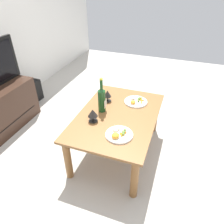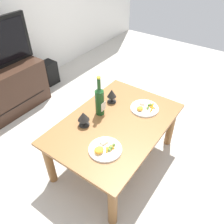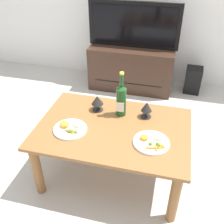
{
  "view_description": "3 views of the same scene",
  "coord_description": "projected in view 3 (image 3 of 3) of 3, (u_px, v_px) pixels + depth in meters",
  "views": [
    {
      "loc": [
        -1.67,
        -0.53,
        1.71
      ],
      "look_at": [
        -0.04,
        0.04,
        0.54
      ],
      "focal_mm": 33.83,
      "sensor_mm": 36.0,
      "label": 1
    },
    {
      "loc": [
        -1.17,
        -0.79,
        1.74
      ],
      "look_at": [
        -0.01,
        0.03,
        0.59
      ],
      "focal_mm": 36.03,
      "sensor_mm": 36.0,
      "label": 2
    },
    {
      "loc": [
        0.37,
        -1.5,
        1.69
      ],
      "look_at": [
        -0.03,
        0.07,
        0.57
      ],
      "focal_mm": 42.13,
      "sensor_mm": 36.0,
      "label": 3
    }
  ],
  "objects": [
    {
      "name": "tv_stand",
      "position": [
        132.0,
        67.0,
        3.33
      ],
      "size": [
        1.03,
        0.48,
        0.54
      ],
      "color": "#382319",
      "rests_on": "ground_plane"
    },
    {
      "name": "goblet_right",
      "position": [
        147.0,
        107.0,
        2.02
      ],
      "size": [
        0.08,
        0.08,
        0.13
      ],
      "color": "black",
      "rests_on": "dining_table"
    },
    {
      "name": "wine_bottle",
      "position": [
        121.0,
        99.0,
        2.01
      ],
      "size": [
        0.08,
        0.08,
        0.37
      ],
      "color": "#19471E",
      "rests_on": "dining_table"
    },
    {
      "name": "floor_speaker",
      "position": [
        193.0,
        80.0,
        3.27
      ],
      "size": [
        0.2,
        0.2,
        0.32
      ],
      "primitive_type": "cube",
      "rotation": [
        0.0,
        0.0,
        -0.05
      ],
      "color": "black",
      "rests_on": "ground_plane"
    },
    {
      "name": "dinner_plate_right",
      "position": [
        151.0,
        142.0,
        1.8
      ],
      "size": [
        0.25,
        0.25,
        0.05
      ],
      "color": "white",
      "rests_on": "dining_table"
    },
    {
      "name": "tv_screen",
      "position": [
        134.0,
        25.0,
        3.03
      ],
      "size": [
        1.07,
        0.05,
        0.52
      ],
      "color": "black",
      "rests_on": "tv_stand"
    },
    {
      "name": "dining_table",
      "position": [
        113.0,
        136.0,
        2.01
      ],
      "size": [
        1.13,
        0.78,
        0.49
      ],
      "color": "brown",
      "rests_on": "ground_plane"
    },
    {
      "name": "ground_plane",
      "position": [
        113.0,
        172.0,
        2.24
      ],
      "size": [
        6.4,
        6.4,
        0.0
      ],
      "primitive_type": "plane",
      "color": "#B7B2A8"
    },
    {
      "name": "dinner_plate_left",
      "position": [
        70.0,
        128.0,
        1.92
      ],
      "size": [
        0.25,
        0.25,
        0.05
      ],
      "color": "white",
      "rests_on": "dining_table"
    },
    {
      "name": "goblet_left",
      "position": [
        97.0,
        101.0,
        2.1
      ],
      "size": [
        0.1,
        0.1,
        0.13
      ],
      "color": "black",
      "rests_on": "dining_table"
    }
  ]
}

